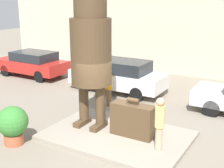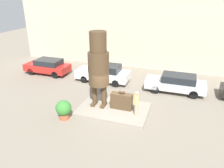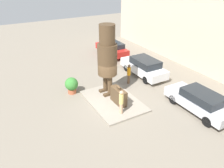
{
  "view_description": "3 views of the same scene",
  "coord_description": "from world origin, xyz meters",
  "px_view_note": "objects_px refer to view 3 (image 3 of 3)",
  "views": [
    {
      "loc": [
        4.73,
        -8.36,
        4.62
      ],
      "look_at": [
        -0.27,
        0.13,
        1.8
      ],
      "focal_mm": 50.0,
      "sensor_mm": 36.0,
      "label": 1
    },
    {
      "loc": [
        4.13,
        -12.39,
        7.51
      ],
      "look_at": [
        -0.04,
        -0.24,
        2.01
      ],
      "focal_mm": 35.0,
      "sensor_mm": 36.0,
      "label": 2
    },
    {
      "loc": [
        11.41,
        -6.57,
        8.37
      ],
      "look_at": [
        0.08,
        -0.13,
        1.49
      ],
      "focal_mm": 35.0,
      "sensor_mm": 36.0,
      "label": 3
    }
  ],
  "objects_px": {
    "parked_car_white": "(144,67)",
    "planter_pot": "(72,85)",
    "worker_hivis": "(129,73)",
    "giant_suitcase": "(119,96)",
    "parked_car_silver": "(199,101)",
    "statue_figure": "(107,55)",
    "parked_car_red": "(112,48)",
    "tourist": "(121,101)"
  },
  "relations": [
    {
      "from": "giant_suitcase",
      "to": "tourist",
      "type": "distance_m",
      "value": 1.28
    },
    {
      "from": "parked_car_white",
      "to": "worker_hivis",
      "type": "distance_m",
      "value": 2.1
    },
    {
      "from": "tourist",
      "to": "planter_pot",
      "type": "relative_size",
      "value": 1.3
    },
    {
      "from": "parked_car_red",
      "to": "parked_car_white",
      "type": "relative_size",
      "value": 0.92
    },
    {
      "from": "tourist",
      "to": "worker_hivis",
      "type": "bearing_deg",
      "value": 140.38
    },
    {
      "from": "giant_suitcase",
      "to": "planter_pot",
      "type": "height_order",
      "value": "giant_suitcase"
    },
    {
      "from": "parked_car_silver",
      "to": "giant_suitcase",
      "type": "bearing_deg",
      "value": 51.83
    },
    {
      "from": "parked_car_silver",
      "to": "planter_pot",
      "type": "bearing_deg",
      "value": 45.05
    },
    {
      "from": "statue_figure",
      "to": "giant_suitcase",
      "type": "distance_m",
      "value": 2.92
    },
    {
      "from": "worker_hivis",
      "to": "planter_pot",
      "type": "bearing_deg",
      "value": -99.58
    },
    {
      "from": "giant_suitcase",
      "to": "parked_car_silver",
      "type": "relative_size",
      "value": 0.31
    },
    {
      "from": "parked_car_silver",
      "to": "parked_car_white",
      "type": "bearing_deg",
      "value": -1.95
    },
    {
      "from": "giant_suitcase",
      "to": "parked_car_red",
      "type": "bearing_deg",
      "value": 153.07
    },
    {
      "from": "tourist",
      "to": "worker_hivis",
      "type": "distance_m",
      "value": 4.49
    },
    {
      "from": "statue_figure",
      "to": "planter_pot",
      "type": "height_order",
      "value": "statue_figure"
    },
    {
      "from": "parked_car_silver",
      "to": "worker_hivis",
      "type": "distance_m",
      "value": 5.88
    },
    {
      "from": "statue_figure",
      "to": "parked_car_red",
      "type": "distance_m",
      "value": 8.79
    },
    {
      "from": "parked_car_white",
      "to": "parked_car_red",
      "type": "bearing_deg",
      "value": -1.15
    },
    {
      "from": "worker_hivis",
      "to": "statue_figure",
      "type": "bearing_deg",
      "value": -72.91
    },
    {
      "from": "statue_figure",
      "to": "giant_suitcase",
      "type": "xyz_separation_m",
      "value": [
        1.61,
        -0.02,
        -2.43
      ]
    },
    {
      "from": "giant_suitcase",
      "to": "parked_car_silver",
      "type": "distance_m",
      "value": 5.28
    },
    {
      "from": "tourist",
      "to": "parked_car_red",
      "type": "relative_size",
      "value": 0.38
    },
    {
      "from": "giant_suitcase",
      "to": "parked_car_white",
      "type": "relative_size",
      "value": 0.31
    },
    {
      "from": "parked_car_white",
      "to": "planter_pot",
      "type": "height_order",
      "value": "parked_car_white"
    },
    {
      "from": "parked_car_red",
      "to": "parked_car_silver",
      "type": "bearing_deg",
      "value": 178.44
    },
    {
      "from": "parked_car_white",
      "to": "parked_car_silver",
      "type": "distance_m",
      "value": 6.25
    },
    {
      "from": "tourist",
      "to": "parked_car_red",
      "type": "xyz_separation_m",
      "value": [
        -9.94,
        4.98,
        -0.25
      ]
    },
    {
      "from": "statue_figure",
      "to": "tourist",
      "type": "bearing_deg",
      "value": -10.66
    },
    {
      "from": "parked_car_red",
      "to": "giant_suitcase",
      "type": "bearing_deg",
      "value": 153.07
    },
    {
      "from": "parked_car_white",
      "to": "planter_pot",
      "type": "distance_m",
      "value": 6.6
    },
    {
      "from": "giant_suitcase",
      "to": "parked_car_silver",
      "type": "height_order",
      "value": "parked_car_silver"
    },
    {
      "from": "giant_suitcase",
      "to": "worker_hivis",
      "type": "height_order",
      "value": "worker_hivis"
    },
    {
      "from": "parked_car_white",
      "to": "tourist",
      "type": "bearing_deg",
      "value": 130.19
    },
    {
      "from": "parked_car_red",
      "to": "parked_car_white",
      "type": "height_order",
      "value": "parked_car_white"
    },
    {
      "from": "giant_suitcase",
      "to": "planter_pot",
      "type": "bearing_deg",
      "value": -144.29
    },
    {
      "from": "giant_suitcase",
      "to": "parked_car_white",
      "type": "bearing_deg",
      "value": 124.32
    },
    {
      "from": "parked_car_silver",
      "to": "worker_hivis",
      "type": "relative_size",
      "value": 2.77
    },
    {
      "from": "giant_suitcase",
      "to": "parked_car_red",
      "type": "relative_size",
      "value": 0.34
    },
    {
      "from": "giant_suitcase",
      "to": "tourist",
      "type": "xyz_separation_m",
      "value": [
        1.12,
        -0.49,
        0.35
      ]
    },
    {
      "from": "worker_hivis",
      "to": "parked_car_white",
      "type": "bearing_deg",
      "value": 107.87
    },
    {
      "from": "parked_car_silver",
      "to": "worker_hivis",
      "type": "xyz_separation_m",
      "value": [
        -5.6,
        -1.78,
        0.12
      ]
    },
    {
      "from": "parked_car_silver",
      "to": "planter_pot",
      "type": "xyz_separation_m",
      "value": [
        -6.38,
        -6.39,
        -0.09
      ]
    }
  ]
}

